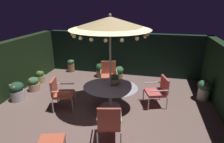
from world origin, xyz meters
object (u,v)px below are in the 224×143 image
object	(u,v)px
potted_plant_back_left	(119,72)
potted_plant_right_near	(101,70)
patio_umbrella	(110,23)
ottoman_footrest	(52,141)
potted_plant_back_right	(71,65)
potted_plant_back_center	(34,84)
centerpiece_planter	(114,79)
patio_dining_table	(110,90)
patio_chair_east	(159,90)
potted_plant_right_far	(17,91)
patio_chair_northeast	(109,122)
patio_chair_southeast	(109,73)
patio_chair_north	(60,92)
potted_plant_front_corner	(204,89)
potted_plant_left_near	(40,77)

from	to	relation	value
potted_plant_back_left	potted_plant_right_near	size ratio (longest dim) A/B	0.87
patio_umbrella	potted_plant_back_left	bearing A→B (deg)	94.35
ottoman_footrest	potted_plant_back_right	distance (m)	5.20
patio_umbrella	potted_plant_back_center	size ratio (longest dim) A/B	5.39
centerpiece_planter	potted_plant_back_center	xyz separation A→B (m)	(-3.14, 0.38, -0.66)
centerpiece_planter	potted_plant_right_near	size ratio (longest dim) A/B	0.61
patio_dining_table	patio_chair_east	size ratio (longest dim) A/B	1.77
potted_plant_right_far	potted_plant_back_right	world-z (taller)	potted_plant_right_far
potted_plant_back_center	potted_plant_right_near	world-z (taller)	potted_plant_right_near
patio_dining_table	potted_plant_right_far	distance (m)	3.16
patio_chair_northeast	potted_plant_back_right	distance (m)	5.13
patio_chair_southeast	potted_plant_back_left	xyz separation A→B (m)	(0.23, 0.92, -0.28)
centerpiece_planter	patio_chair_north	size ratio (longest dim) A/B	0.38
centerpiece_planter	patio_chair_southeast	size ratio (longest dim) A/B	0.37
patio_chair_southeast	potted_plant_back_left	size ratio (longest dim) A/B	1.91
centerpiece_planter	potted_plant_right_near	bearing A→B (deg)	114.98
patio_chair_southeast	potted_plant_back_left	bearing A→B (deg)	76.01
patio_umbrella	potted_plant_front_corner	xyz separation A→B (m)	(2.95, 1.18, -2.20)
patio_chair_east	potted_plant_right_far	xyz separation A→B (m)	(-4.59, -0.72, -0.20)
patio_dining_table	patio_chair_east	distance (m)	1.53
potted_plant_front_corner	potted_plant_right_far	size ratio (longest dim) A/B	1.07
centerpiece_planter	patio_chair_north	xyz separation A→B (m)	(-1.56, -0.53, -0.36)
patio_chair_north	potted_plant_right_near	world-z (taller)	patio_chair_north
potted_plant_front_corner	potted_plant_right_far	distance (m)	6.26
patio_chair_east	patio_chair_north	bearing A→B (deg)	-163.47
potted_plant_back_left	patio_chair_east	bearing A→B (deg)	-49.58
patio_umbrella	potted_plant_right_far	world-z (taller)	patio_umbrella
patio_dining_table	potted_plant_back_left	world-z (taller)	patio_dining_table
patio_chair_east	potted_plant_left_near	size ratio (longest dim) A/B	1.89
ottoman_footrest	potted_plant_right_far	world-z (taller)	potted_plant_right_far
potted_plant_back_right	potted_plant_right_far	bearing A→B (deg)	-100.94
potted_plant_left_near	potted_plant_back_left	size ratio (longest dim) A/B	0.96
patio_chair_east	centerpiece_planter	bearing A→B (deg)	-166.23
potted_plant_front_corner	potted_plant_back_center	bearing A→B (deg)	-173.79
potted_plant_back_right	centerpiece_planter	bearing A→B (deg)	-44.18
patio_dining_table	potted_plant_back_right	xyz separation A→B (m)	(-2.57, 2.73, -0.29)
patio_chair_north	potted_plant_right_near	distance (m)	2.88
patio_chair_east	potted_plant_back_right	size ratio (longest dim) A/B	1.63
potted_plant_front_corner	potted_plant_left_near	bearing A→B (deg)	179.19
potted_plant_right_far	patio_chair_northeast	bearing A→B (deg)	-20.02
patio_chair_east	potted_plant_right_far	distance (m)	4.65
patio_chair_east	potted_plant_right_near	world-z (taller)	patio_chair_east
patio_chair_north	potted_plant_right_far	xyz separation A→B (m)	(-1.67, 0.15, -0.24)
patio_dining_table	potted_plant_back_left	size ratio (longest dim) A/B	3.19
patio_umbrella	centerpiece_planter	distance (m)	1.67
patio_dining_table	potted_plant_right_far	xyz separation A→B (m)	(-3.14, -0.24, -0.26)
potted_plant_back_center	patio_chair_northeast	bearing A→B (deg)	-30.95
potted_plant_back_left	potted_plant_back_center	world-z (taller)	potted_plant_back_center
patio_chair_east	potted_plant_right_near	xyz separation A→B (m)	(-2.43, 1.96, -0.23)
potted_plant_front_corner	potted_plant_back_center	world-z (taller)	potted_plant_front_corner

